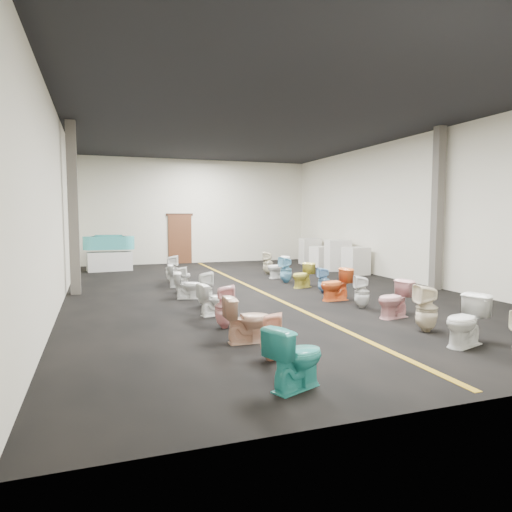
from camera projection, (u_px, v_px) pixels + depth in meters
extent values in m
plane|color=black|center=(258.00, 290.00, 12.67)|extent=(16.00, 16.00, 0.00)
plane|color=black|center=(258.00, 125.00, 12.27)|extent=(16.00, 16.00, 0.00)
plane|color=beige|center=(198.00, 212.00, 20.00)|extent=(10.00, 0.00, 10.00)
plane|color=beige|center=(502.00, 198.00, 4.94)|extent=(10.00, 0.00, 10.00)
plane|color=beige|center=(60.00, 208.00, 10.84)|extent=(0.00, 16.00, 16.00)
plane|color=beige|center=(410.00, 210.00, 14.10)|extent=(0.00, 16.00, 16.00)
cube|color=#997216|center=(258.00, 290.00, 12.67)|extent=(0.12, 15.60, 0.01)
cube|color=#562D19|center=(180.00, 239.00, 19.79)|extent=(1.00, 0.10, 2.10)
cube|color=#331C11|center=(180.00, 215.00, 19.70)|extent=(1.15, 0.08, 0.10)
cube|color=#59544C|center=(73.00, 209.00, 11.86)|extent=(0.25, 0.25, 4.50)
cube|color=#59544C|center=(438.00, 209.00, 12.61)|extent=(0.25, 0.25, 4.50)
cube|color=silver|center=(109.00, 261.00, 17.19)|extent=(1.67, 0.96, 0.71)
cube|color=#3EB0B2|center=(109.00, 243.00, 17.13)|extent=(1.23, 0.72, 0.50)
cylinder|color=#3EB0B2|center=(92.00, 243.00, 16.97)|extent=(0.66, 0.66, 0.50)
cylinder|color=#3EB0B2|center=(125.00, 243.00, 17.30)|extent=(0.66, 0.66, 0.50)
cube|color=teal|center=(109.00, 238.00, 17.12)|extent=(1.02, 0.51, 0.20)
cube|color=beige|center=(356.00, 261.00, 16.05)|extent=(0.78, 0.78, 0.96)
cube|color=silver|center=(338.00, 255.00, 17.25)|extent=(1.00, 1.00, 1.15)
cube|color=white|center=(321.00, 257.00, 18.54)|extent=(0.80, 0.80, 0.83)
cube|color=silver|center=(310.00, 251.00, 19.50)|extent=(0.86, 0.86, 1.10)
imported|color=teal|center=(296.00, 357.00, 5.41)|extent=(0.88, 0.70, 0.78)
imported|color=#FFB496|center=(271.00, 337.00, 6.48)|extent=(0.41, 0.41, 0.69)
imported|color=#DBA98C|center=(247.00, 319.00, 7.41)|extent=(0.75, 0.43, 0.76)
imported|color=#EAA7AA|center=(224.00, 307.00, 8.36)|extent=(0.43, 0.43, 0.80)
imported|color=white|center=(214.00, 299.00, 9.45)|extent=(0.72, 0.50, 0.67)
imported|color=silver|center=(205.00, 289.00, 10.40)|extent=(0.39, 0.39, 0.79)
imported|color=white|center=(188.00, 285.00, 11.35)|extent=(0.73, 0.52, 0.67)
imported|color=white|center=(181.00, 280.00, 12.20)|extent=(0.40, 0.39, 0.71)
imported|color=silver|center=(179.00, 276.00, 13.22)|extent=(0.69, 0.44, 0.67)
imported|color=white|center=(172.00, 269.00, 14.24)|extent=(0.46, 0.46, 0.83)
imported|color=white|center=(466.00, 321.00, 7.19)|extent=(0.90, 0.67, 0.81)
imported|color=beige|center=(427.00, 308.00, 8.09)|extent=(0.46, 0.45, 0.85)
imported|color=#E4A1A4|center=(394.00, 299.00, 9.19)|extent=(0.82, 0.57, 0.76)
imported|color=silver|center=(362.00, 292.00, 10.17)|extent=(0.43, 0.42, 0.74)
imported|color=orange|center=(335.00, 284.00, 11.10)|extent=(0.80, 0.49, 0.79)
imported|color=#6FA2CE|center=(324.00, 280.00, 12.16)|extent=(0.37, 0.37, 0.69)
imported|color=#D4C548|center=(303.00, 275.00, 13.10)|extent=(0.79, 0.63, 0.71)
imported|color=#7BC2E1|center=(286.00, 270.00, 14.04)|extent=(0.44, 0.43, 0.80)
imported|color=white|center=(278.00, 267.00, 15.12)|extent=(0.75, 0.47, 0.73)
imported|color=beige|center=(268.00, 263.00, 16.10)|extent=(0.48, 0.48, 0.81)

